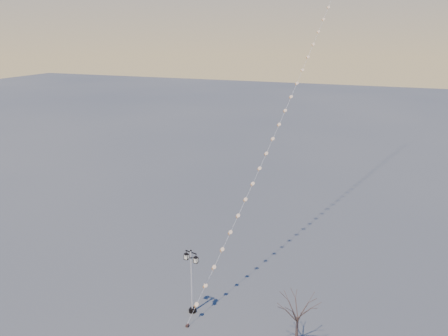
% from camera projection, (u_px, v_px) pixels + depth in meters
% --- Properties ---
extents(ground, '(300.00, 300.00, 0.00)m').
position_uv_depth(ground, '(209.00, 316.00, 30.87)').
color(ground, '#484A48').
rests_on(ground, ground).
extents(street_lamp, '(1.29, 0.65, 5.16)m').
position_uv_depth(street_lamp, '(192.00, 278.00, 30.54)').
color(street_lamp, black).
rests_on(street_lamp, ground).
extents(bare_tree, '(2.21, 2.21, 3.66)m').
position_uv_depth(bare_tree, '(298.00, 310.00, 27.56)').
color(bare_tree, '#493830').
rests_on(bare_tree, ground).
extents(kite_train, '(10.00, 42.86, 43.53)m').
position_uv_depth(kite_train, '(320.00, 12.00, 40.42)').
color(kite_train, '#38221C').
rests_on(kite_train, ground).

